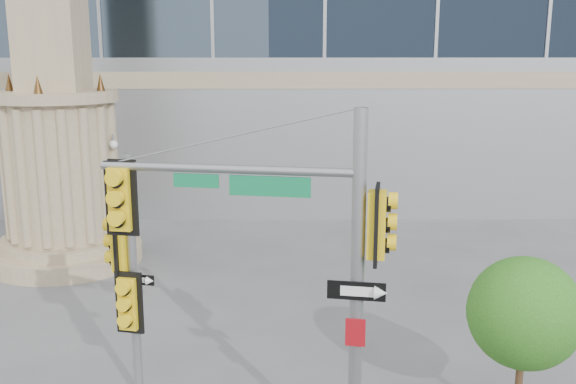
{
  "coord_description": "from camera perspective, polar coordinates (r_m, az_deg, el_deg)",
  "views": [
    {
      "loc": [
        0.5,
        -9.55,
        6.15
      ],
      "look_at": [
        0.59,
        2.0,
        3.65
      ],
      "focal_mm": 40.0,
      "sensor_mm": 36.0,
      "label": 1
    }
  ],
  "objects": [
    {
      "name": "monument",
      "position": [
        19.67,
        -20.06,
        9.65
      ],
      "size": [
        4.4,
        4.4,
        16.6
      ],
      "color": "gray",
      "rests_on": "ground"
    },
    {
      "name": "main_signal_pole",
      "position": [
        9.3,
        0.16,
        -5.18
      ],
      "size": [
        4.17,
        1.12,
        5.43
      ],
      "rotation": [
        0.0,
        0.0,
        -0.18
      ],
      "color": "slate",
      "rests_on": "ground"
    },
    {
      "name": "secondary_signal_pole",
      "position": [
        11.56,
        -14.11,
        -5.85
      ],
      "size": [
        0.78,
        0.68,
        4.49
      ],
      "rotation": [
        0.0,
        0.0,
        -0.22
      ],
      "color": "slate",
      "rests_on": "ground"
    },
    {
      "name": "street_tree",
      "position": [
        11.33,
        20.4,
        -10.39
      ],
      "size": [
        1.89,
        1.85,
        2.95
      ],
      "color": "gray",
      "rests_on": "ground"
    }
  ]
}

